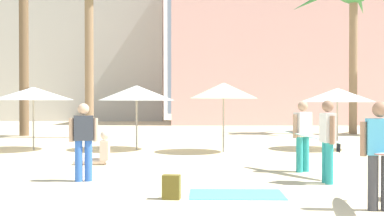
% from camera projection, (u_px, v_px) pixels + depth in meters
% --- Properties ---
extents(hotel_pink, '(23.09, 9.31, 12.49)m').
position_uv_depth(hotel_pink, '(325.00, 40.00, 39.79)').
color(hotel_pink, beige).
rests_on(hotel_pink, ground).
extents(cafe_umbrella_0, '(2.55, 2.55, 2.13)m').
position_uv_depth(cafe_umbrella_0, '(337.00, 95.00, 18.16)').
color(cafe_umbrella_0, gray).
rests_on(cafe_umbrella_0, ground).
extents(cafe_umbrella_2, '(2.24, 2.24, 2.28)m').
position_uv_depth(cafe_umbrella_2, '(223.00, 91.00, 17.18)').
color(cafe_umbrella_2, gray).
rests_on(cafe_umbrella_2, ground).
extents(cafe_umbrella_4, '(2.72, 2.72, 2.16)m').
position_uv_depth(cafe_umbrella_4, '(33.00, 94.00, 17.88)').
color(cafe_umbrella_4, gray).
rests_on(cafe_umbrella_4, ground).
extents(cafe_umbrella_6, '(2.62, 2.62, 2.22)m').
position_uv_depth(cafe_umbrella_6, '(137.00, 93.00, 18.04)').
color(cafe_umbrella_6, gray).
rests_on(cafe_umbrella_6, ground).
extents(beach_towel, '(1.71, 1.11, 0.01)m').
position_uv_depth(beach_towel, '(237.00, 194.00, 9.44)').
color(beach_towel, '#4CC6D6').
rests_on(beach_towel, ground).
extents(backpack, '(0.33, 0.28, 0.42)m').
position_uv_depth(backpack, '(171.00, 187.00, 9.02)').
color(backpack, brown).
rests_on(backpack, ground).
extents(person_far_left, '(0.64, 2.72, 1.68)m').
position_uv_depth(person_far_left, '(382.00, 152.00, 7.97)').
color(person_far_left, '#3D3D42').
rests_on(person_far_left, ground).
extents(person_mid_right, '(0.92, 0.40, 0.90)m').
position_uv_depth(person_mid_right, '(99.00, 153.00, 13.89)').
color(person_mid_right, beige).
rests_on(person_mid_right, ground).
extents(person_mid_left, '(1.53, 2.56, 1.68)m').
position_uv_depth(person_mid_left, '(304.00, 134.00, 12.33)').
color(person_mid_left, teal).
rests_on(person_mid_left, ground).
extents(person_far_right, '(0.61, 0.31, 1.64)m').
position_uv_depth(person_far_right, '(83.00, 139.00, 10.99)').
color(person_far_right, blue).
rests_on(person_far_right, ground).
extents(person_mid_center, '(0.26, 0.61, 1.70)m').
position_uv_depth(person_mid_center, '(328.00, 138.00, 10.70)').
color(person_mid_center, teal).
rests_on(person_mid_center, ground).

